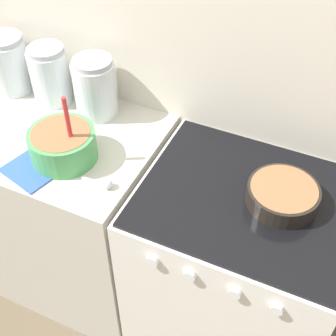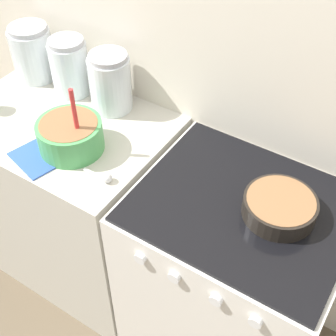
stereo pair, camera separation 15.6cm
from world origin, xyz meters
The scene contains 10 objects.
wall_back centered at (0.00, 0.62, 1.20)m, with size 4.67×0.05×2.40m.
countertop_cabinet centered at (-0.42, 0.30, 0.45)m, with size 0.84×0.60×0.91m.
stove centered at (0.37, 0.30, 0.45)m, with size 0.72×0.61×0.91m.
mixing_bowl centered at (-0.28, 0.21, 0.97)m, with size 0.23×0.23×0.27m.
baking_pan centered at (0.48, 0.32, 0.94)m, with size 0.23×0.23×0.07m.
storage_jar_left centered at (-0.72, 0.49, 1.01)m, with size 0.18×0.18×0.23m.
storage_jar_middle centered at (-0.51, 0.49, 1.01)m, with size 0.16×0.16×0.24m.
storage_jar_right centered at (-0.31, 0.49, 1.01)m, with size 0.16×0.16×0.24m.
recipe_page centered at (-0.33, 0.17, 0.91)m, with size 0.25×0.33×0.01m.
measuring_spoon centered at (-0.07, 0.14, 0.92)m, with size 0.12×0.04×0.04m.
Camera 1 is at (0.57, -0.75, 2.04)m, focal length 50.00 mm.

